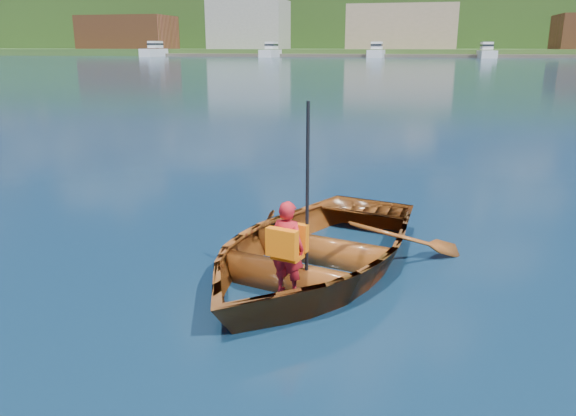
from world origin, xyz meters
The scene contains 8 objects.
ground centered at (0.00, 0.00, 0.00)m, with size 600.00×600.00×0.00m.
rowboat centered at (-1.30, 0.93, 0.29)m, with size 4.05×4.89×0.88m.
child_paddler centered at (-1.40, 0.02, 0.63)m, with size 0.42×0.41×2.02m.
shoreline centered at (0.00, 236.61, 10.32)m, with size 400.00×140.00×22.00m.
dock centered at (9.17, 148.00, 0.40)m, with size 160.03×5.71×0.80m.
waterfront_buildings centered at (-7.74, 165.00, 7.74)m, with size 202.00×16.00×14.00m.
marina_yachts centered at (-5.61, 143.30, 1.42)m, with size 144.72×13.45×4.39m.
hillside_trees centered at (-19.86, 239.71, 18.56)m, with size 308.35×84.30×26.69m.
Camera 1 is at (-0.20, -5.36, 2.63)m, focal length 35.00 mm.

